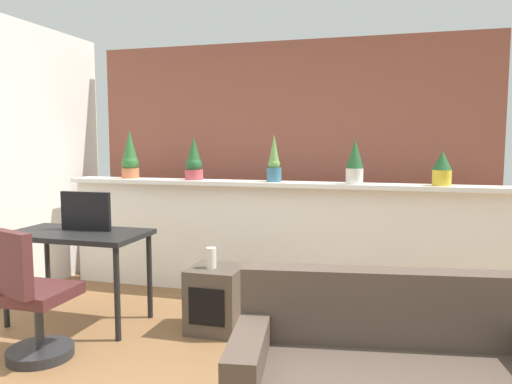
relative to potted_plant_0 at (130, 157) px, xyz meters
name	(u,v)px	position (x,y,z in m)	size (l,w,h in m)	color
divider_wall	(273,241)	(1.50, 0.00, -0.78)	(4.17, 0.16, 1.06)	white
plant_shelf	(272,184)	(1.50, -0.04, -0.23)	(4.17, 0.29, 0.04)	white
brick_wall_behind	(287,162)	(1.50, 0.60, -0.06)	(4.17, 0.10, 2.50)	brown
potted_plant_0	(130,157)	(0.00, 0.00, 0.00)	(0.18, 0.18, 0.49)	#C66B42
potted_plant_1	(194,162)	(0.71, -0.02, -0.03)	(0.18, 0.18, 0.42)	#B7474C
potted_plant_2	(274,163)	(1.52, -0.03, -0.03)	(0.14, 0.14, 0.44)	#386B84
potted_plant_3	(355,162)	(2.26, -0.07, -0.01)	(0.15, 0.15, 0.40)	silver
potted_plant_4	(442,168)	(3.00, -0.04, -0.06)	(0.16, 0.16, 0.30)	gold
desk	(78,242)	(0.16, -1.13, -0.64)	(1.10, 0.60, 0.75)	black
tv_monitor	(86,211)	(0.19, -1.05, -0.40)	(0.44, 0.04, 0.32)	black
office_chair	(30,305)	(0.28, -1.83, -0.92)	(0.50, 0.50, 0.91)	#262628
side_cube_shelf	(216,299)	(1.29, -1.00, -1.06)	(0.40, 0.41, 0.50)	#4C4238
vase_on_shelf	(211,258)	(1.26, -1.01, -0.73)	(0.08, 0.08, 0.16)	silver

